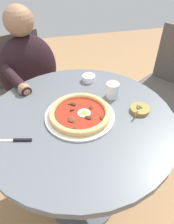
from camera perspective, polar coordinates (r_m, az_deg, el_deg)
ground_plane at (r=1.55m, az=-1.33°, el=-22.34°), size 6.00×6.00×0.02m
dining_table at (r=1.07m, az=-1.81°, el=-8.28°), size 0.88×0.88×0.74m
pizza_on_plate at (r=0.93m, az=-2.26°, el=-0.44°), size 0.32×0.32×0.04m
water_glass at (r=1.04m, az=7.13°, el=5.90°), size 0.07×0.07×0.08m
steak_knife at (r=0.88m, az=-19.45°, el=-7.48°), size 0.05×0.19×0.01m
ramekin_capers at (r=1.18m, az=0.52°, el=9.58°), size 0.07×0.07×0.03m
olive_pan at (r=0.99m, az=14.57°, el=0.72°), size 0.10×0.10×0.04m
diner_person at (r=1.55m, az=-14.69°, el=4.82°), size 0.57×0.45×1.10m
cafe_chair_diner at (r=1.65m, az=-16.79°, el=8.13°), size 0.54×0.54×0.86m
cafe_chair_spare_far at (r=1.71m, az=22.05°, el=8.43°), size 0.57×0.57×0.90m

